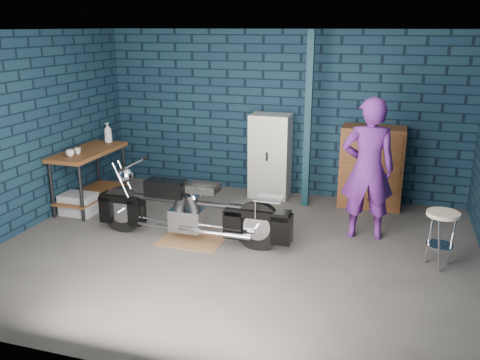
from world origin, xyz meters
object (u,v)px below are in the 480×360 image
object	(u,v)px
storage_bin	(79,204)
locker	(270,156)
tool_chest	(371,167)
person	(368,169)
shop_stool	(440,240)
workbench	(90,178)
motorcycle	(191,205)

from	to	relation	value
storage_bin	locker	distance (m)	3.11
locker	tool_chest	world-z (taller)	locker
person	tool_chest	xyz separation A→B (m)	(-0.01, 1.29, -0.31)
person	shop_stool	distance (m)	1.28
workbench	storage_bin	distance (m)	0.48
workbench	locker	size ratio (longest dim) A/B	1.01
motorcycle	shop_stool	size ratio (longest dim) A/B	3.33
locker	tool_chest	size ratio (longest dim) A/B	1.09
storage_bin	locker	xyz separation A→B (m)	(2.56, 1.68, 0.53)
workbench	motorcycle	world-z (taller)	motorcycle
tool_chest	storage_bin	bearing A→B (deg)	-158.11
storage_bin	shop_stool	distance (m)	5.11
motorcycle	locker	distance (m)	2.18
motorcycle	shop_stool	xyz separation A→B (m)	(3.08, 0.15, -0.16)
workbench	tool_chest	distance (m)	4.41
tool_chest	shop_stool	xyz separation A→B (m)	(0.92, -1.95, -0.29)
workbench	person	distance (m)	4.24
shop_stool	motorcycle	bearing A→B (deg)	-177.18
tool_chest	shop_stool	bearing A→B (deg)	-64.80
person	shop_stool	bearing A→B (deg)	134.87
storage_bin	person	bearing A→B (deg)	5.38
person	tool_chest	size ratio (longest dim) A/B	1.50
storage_bin	tool_chest	bearing A→B (deg)	21.89
motorcycle	shop_stool	distance (m)	3.09
workbench	storage_bin	world-z (taller)	workbench
motorcycle	storage_bin	world-z (taller)	motorcycle
shop_stool	storage_bin	bearing A→B (deg)	176.96
motorcycle	locker	world-z (taller)	locker
motorcycle	storage_bin	bearing A→B (deg)	168.86
storage_bin	locker	world-z (taller)	locker
person	locker	bearing A→B (deg)	-47.29
workbench	motorcycle	bearing A→B (deg)	-21.46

